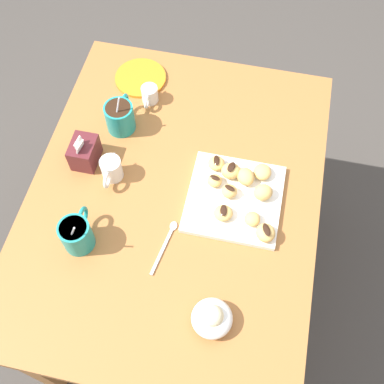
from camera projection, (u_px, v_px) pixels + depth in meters
The scene contains 27 objects.
ground_plane at pixel (180, 277), 1.96m from camera, with size 8.00×8.00×0.00m, color #423D38.
dining_table at pixel (175, 213), 1.45m from camera, with size 1.07×0.82×0.70m.
pastry_plate_square at pixel (234, 199), 1.33m from camera, with size 0.26×0.26×0.02m, color white.
coffee_mug_teal_left at pixel (77, 234), 1.23m from camera, with size 0.12×0.08×0.14m.
coffee_mug_teal_right at pixel (120, 116), 1.42m from camera, with size 0.13×0.09×0.14m.
cream_pitcher_white at pixel (111, 169), 1.34m from camera, with size 0.10×0.06×0.07m.
sugar_caddy at pixel (85, 152), 1.37m from camera, with size 0.09×0.07×0.11m.
ice_cream_bowl at pixel (212, 318), 1.14m from camera, with size 0.10×0.10×0.08m.
chocolate_sauce_pitcher at pixel (150, 94), 1.49m from camera, with size 0.09×0.05×0.06m.
saucer_orange_left at pixel (141, 78), 1.55m from camera, with size 0.17×0.17×0.01m, color orange.
loose_spoon_near_saucer at pixel (167, 241), 1.27m from camera, with size 0.16×0.04×0.01m.
beignet_0 at pixel (252, 219), 1.27m from camera, with size 0.04×0.04×0.03m, color #E5B260.
beignet_1 at pixel (223, 213), 1.28m from camera, with size 0.05×0.05×0.03m, color #E5B260.
chocolate_drizzle_1 at pixel (224, 210), 1.27m from camera, with size 0.03×0.02×0.01m, color black.
beignet_2 at pixel (216, 163), 1.36m from camera, with size 0.05×0.05×0.03m, color #E5B260.
chocolate_drizzle_2 at pixel (217, 160), 1.35m from camera, with size 0.03×0.02×0.01m, color black.
beignet_3 at pixel (229, 191), 1.31m from camera, with size 0.04×0.04×0.03m, color #E5B260.
chocolate_drizzle_3 at pixel (230, 188), 1.30m from camera, with size 0.03×0.01×0.01m, color black.
beignet_4 at pixel (246, 177), 1.33m from camera, with size 0.05×0.06×0.04m, color #E5B260.
beignet_5 at pixel (215, 181), 1.33m from camera, with size 0.04×0.04×0.03m, color #E5B260.
chocolate_drizzle_5 at pixel (215, 178), 1.32m from camera, with size 0.03×0.01×0.01m, color black.
beignet_6 at pixel (263, 192), 1.31m from camera, with size 0.05×0.05×0.04m, color #E5B260.
beignet_7 at pixel (262, 172), 1.34m from camera, with size 0.05×0.05×0.03m, color #E5B260.
beignet_8 at pixel (266, 233), 1.25m from camera, with size 0.05×0.05×0.03m, color #E5B260.
chocolate_drizzle_8 at pixel (267, 230), 1.23m from camera, with size 0.04×0.02×0.01m, color black.
beignet_9 at pixel (231, 171), 1.34m from camera, with size 0.05×0.06×0.04m, color #E5B260.
chocolate_drizzle_9 at pixel (231, 167), 1.32m from camera, with size 0.03×0.02×0.01m, color black.
Camera 1 is at (-0.63, -0.19, 1.88)m, focal length 44.31 mm.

